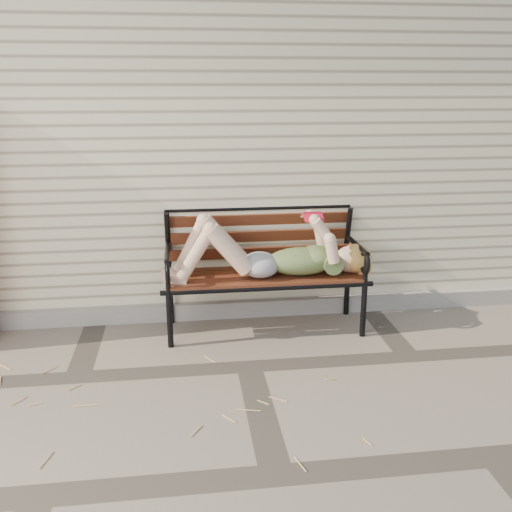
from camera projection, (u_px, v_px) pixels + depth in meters
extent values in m
plane|color=#776B5C|center=(249.00, 366.00, 4.27)|extent=(80.00, 80.00, 0.00)
cube|color=beige|center=(218.00, 131.00, 6.68)|extent=(8.00, 4.00, 3.00)
cube|color=#AAA39A|center=(237.00, 309.00, 5.17)|extent=(8.00, 0.10, 0.15)
cylinder|color=black|center=(170.00, 319.00, 4.52)|extent=(0.05, 0.05, 0.48)
cylinder|color=black|center=(170.00, 297.00, 4.98)|extent=(0.05, 0.05, 0.48)
cylinder|color=black|center=(364.00, 309.00, 4.72)|extent=(0.05, 0.05, 0.48)
cylinder|color=black|center=(347.00, 289.00, 5.18)|extent=(0.05, 0.05, 0.48)
cube|color=brown|center=(264.00, 276.00, 4.78)|extent=(1.63, 0.53, 0.03)
cylinder|color=black|center=(269.00, 288.00, 4.56)|extent=(1.72, 0.04, 0.04)
cylinder|color=black|center=(261.00, 270.00, 5.01)|extent=(1.72, 0.04, 0.04)
torus|color=black|center=(259.00, 205.00, 4.96)|extent=(0.30, 0.04, 0.30)
ellipsoid|color=#0A3748|center=(301.00, 261.00, 4.75)|extent=(0.58, 0.33, 0.23)
ellipsoid|color=#0A3748|center=(316.00, 256.00, 4.75)|extent=(0.28, 0.32, 0.17)
ellipsoid|color=#9B9B9F|center=(260.00, 265.00, 4.71)|extent=(0.32, 0.37, 0.20)
sphere|color=beige|center=(350.00, 259.00, 4.80)|extent=(0.24, 0.24, 0.24)
ellipsoid|color=#DB9F52|center=(356.00, 258.00, 4.81)|extent=(0.27, 0.27, 0.25)
cube|color=red|center=(312.00, 213.00, 4.64)|extent=(0.15, 0.02, 0.02)
cube|color=white|center=(313.00, 218.00, 4.61)|extent=(0.15, 0.09, 0.05)
cube|color=white|center=(311.00, 215.00, 4.69)|extent=(0.15, 0.09, 0.05)
cube|color=red|center=(314.00, 217.00, 4.60)|extent=(0.16, 0.10, 0.06)
cube|color=red|center=(311.00, 215.00, 4.69)|extent=(0.16, 0.10, 0.06)
cylinder|color=#DCB06B|center=(74.00, 489.00, 2.97)|extent=(0.06, 0.08, 0.01)
cylinder|color=#DCB06B|center=(306.00, 428.00, 3.49)|extent=(0.05, 0.08, 0.01)
cylinder|color=#DCB06B|center=(185.00, 482.00, 3.02)|extent=(0.07, 0.08, 0.01)
cylinder|color=#DCB06B|center=(289.00, 438.00, 3.40)|extent=(0.05, 0.08, 0.01)
cylinder|color=#DCB06B|center=(288.00, 367.00, 4.25)|extent=(0.14, 0.04, 0.01)
cylinder|color=#DCB06B|center=(134.00, 463.00, 3.18)|extent=(0.07, 0.12, 0.01)
cylinder|color=#DCB06B|center=(316.00, 440.00, 3.37)|extent=(0.06, 0.12, 0.01)
cylinder|color=#DCB06B|center=(193.00, 365.00, 4.27)|extent=(0.08, 0.12, 0.01)
cylinder|color=#DCB06B|center=(119.00, 438.00, 3.40)|extent=(0.01, 0.09, 0.01)
cylinder|color=#DCB06B|center=(313.00, 441.00, 3.37)|extent=(0.04, 0.12, 0.01)
cylinder|color=#DCB06B|center=(151.00, 362.00, 4.33)|extent=(0.08, 0.09, 0.01)
cylinder|color=#DCB06B|center=(79.00, 417.00, 3.61)|extent=(0.01, 0.12, 0.01)
cylinder|color=#DCB06B|center=(207.00, 391.00, 3.92)|extent=(0.11, 0.06, 0.01)
cylinder|color=#DCB06B|center=(92.00, 492.00, 2.94)|extent=(0.10, 0.09, 0.01)
cylinder|color=#DCB06B|center=(10.00, 455.00, 3.24)|extent=(0.03, 0.11, 0.01)
cylinder|color=#DCB06B|center=(47.00, 449.00, 3.29)|extent=(0.05, 0.07, 0.01)
cylinder|color=#DCB06B|center=(17.00, 397.00, 3.84)|extent=(0.06, 0.07, 0.01)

